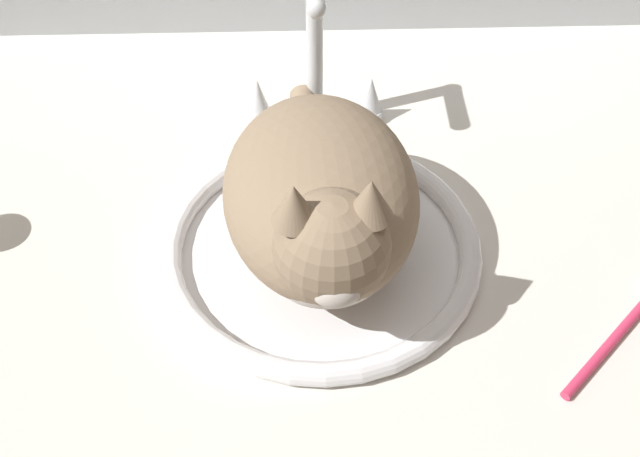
{
  "coord_description": "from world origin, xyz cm",
  "views": [
    {
      "loc": [
        -1.71,
        -60.98,
        66.06
      ],
      "look_at": [
        -0.05,
        -5.87,
        7.0
      ],
      "focal_mm": 43.66,
      "sensor_mm": 36.0,
      "label": 1
    }
  ],
  "objects_px": {
    "cat": "(322,203)",
    "toothbrush": "(620,332)",
    "faucet": "(314,70)",
    "sink_basin": "(320,247)"
  },
  "relations": [
    {
      "from": "faucet",
      "to": "cat",
      "type": "distance_m",
      "value": 0.24
    },
    {
      "from": "cat",
      "to": "toothbrush",
      "type": "relative_size",
      "value": 2.71
    },
    {
      "from": "faucet",
      "to": "sink_basin",
      "type": "bearing_deg",
      "value": -90.0
    },
    {
      "from": "sink_basin",
      "to": "faucet",
      "type": "xyz_separation_m",
      "value": [
        -0.0,
        0.22,
        0.07
      ]
    },
    {
      "from": "toothbrush",
      "to": "faucet",
      "type": "bearing_deg",
      "value": 130.86
    },
    {
      "from": "toothbrush",
      "to": "sink_basin",
      "type": "bearing_deg",
      "value": 158.34
    },
    {
      "from": "cat",
      "to": "sink_basin",
      "type": "bearing_deg",
      "value": 93.75
    },
    {
      "from": "cat",
      "to": "toothbrush",
      "type": "distance_m",
      "value": 0.32
    },
    {
      "from": "cat",
      "to": "faucet",
      "type": "bearing_deg",
      "value": 90.3
    },
    {
      "from": "sink_basin",
      "to": "cat",
      "type": "height_order",
      "value": "cat"
    }
  ]
}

